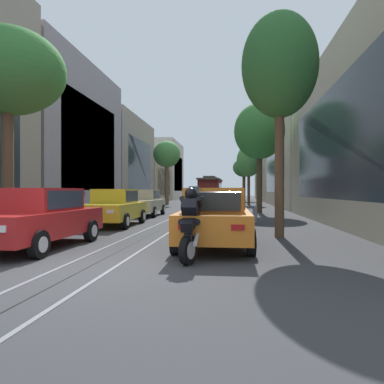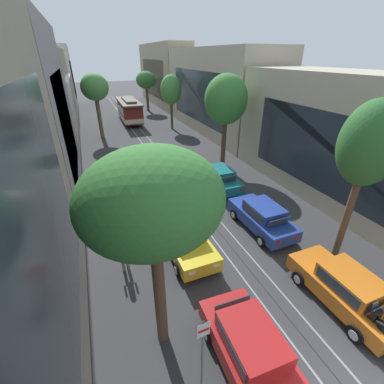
# 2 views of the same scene
# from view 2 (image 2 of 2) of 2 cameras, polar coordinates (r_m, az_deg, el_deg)

# --- Properties ---
(ground_plane) EXTENTS (160.00, 160.00, 0.00)m
(ground_plane) POSITION_cam_2_polar(r_m,az_deg,el_deg) (28.42, -9.07, 9.69)
(ground_plane) COLOR #38383A
(trolley_track_rails) EXTENTS (1.14, 71.22, 0.01)m
(trolley_track_rails) POSITION_cam_2_polar(r_m,az_deg,el_deg) (32.48, -10.88, 11.84)
(trolley_track_rails) COLOR gray
(trolley_track_rails) RESTS_ON ground
(building_facade_left) EXTENTS (5.33, 62.92, 10.93)m
(building_facade_left) POSITION_cam_2_polar(r_m,az_deg,el_deg) (29.30, -29.62, 16.94)
(building_facade_left) COLOR gray
(building_facade_left) RESTS_ON ground
(building_facade_right) EXTENTS (5.87, 62.92, 10.46)m
(building_facade_right) POSITION_cam_2_polar(r_m,az_deg,el_deg) (35.10, 4.46, 21.13)
(building_facade_right) COLOR #BCAD93
(building_facade_right) RESTS_ON ground
(parked_car_red_near_left) EXTENTS (2.08, 4.39, 1.58)m
(parked_car_red_near_left) POSITION_cam_2_polar(r_m,az_deg,el_deg) (9.33, 13.03, -30.89)
(parked_car_red_near_left) COLOR red
(parked_car_red_near_left) RESTS_ON ground
(parked_car_yellow_second_left) EXTENTS (2.05, 4.38, 1.58)m
(parked_car_yellow_second_left) POSITION_cam_2_polar(r_m,az_deg,el_deg) (12.84, -1.49, -10.03)
(parked_car_yellow_second_left) COLOR gold
(parked_car_yellow_second_left) RESTS_ON ground
(parked_car_beige_mid_left) EXTENTS (2.05, 4.38, 1.58)m
(parked_car_beige_mid_left) POSITION_cam_2_polar(r_m,az_deg,el_deg) (17.69, -8.94, 1.02)
(parked_car_beige_mid_left) COLOR #C1B28E
(parked_car_beige_mid_left) RESTS_ON ground
(parked_car_orange_near_right) EXTENTS (2.04, 4.38, 1.58)m
(parked_car_orange_near_right) POSITION_cam_2_polar(r_m,az_deg,el_deg) (12.09, 30.43, -17.63)
(parked_car_orange_near_right) COLOR orange
(parked_car_orange_near_right) RESTS_ON ground
(parked_car_blue_second_right) EXTENTS (2.05, 4.38, 1.58)m
(parked_car_blue_second_right) POSITION_cam_2_polar(r_m,az_deg,el_deg) (14.89, 14.99, -5.18)
(parked_car_blue_second_right) COLOR #233D93
(parked_car_blue_second_right) RESTS_ON ground
(parked_car_teal_mid_right) EXTENTS (2.00, 4.36, 1.58)m
(parked_car_teal_mid_right) POSITION_cam_2_polar(r_m,az_deg,el_deg) (18.95, 5.83, 3.11)
(parked_car_teal_mid_right) COLOR #196B70
(parked_car_teal_mid_right) RESTS_ON ground
(street_tree_kerb_left_near) EXTENTS (3.79, 3.28, 6.83)m
(street_tree_kerb_left_near) POSITION_cam_2_polar(r_m,az_deg,el_deg) (6.63, -8.66, -2.39)
(street_tree_kerb_left_near) COLOR brown
(street_tree_kerb_left_near) RESTS_ON ground
(street_tree_kerb_left_second) EXTENTS (2.95, 2.83, 6.95)m
(street_tree_kerb_left_second) POSITION_cam_2_polar(r_m,az_deg,el_deg) (32.33, -20.41, 20.41)
(street_tree_kerb_left_second) COLOR brown
(street_tree_kerb_left_second) RESTS_ON ground
(street_tree_kerb_right_near) EXTENTS (2.45, 2.26, 7.32)m
(street_tree_kerb_right_near) POSITION_cam_2_polar(r_m,az_deg,el_deg) (12.37, 34.27, 8.29)
(street_tree_kerb_right_near) COLOR brown
(street_tree_kerb_right_near) RESTS_ON ground
(street_tree_kerb_right_second) EXTENTS (3.40, 3.19, 7.46)m
(street_tree_kerb_right_second) POSITION_cam_2_polar(r_m,az_deg,el_deg) (21.67, 7.42, 19.18)
(street_tree_kerb_right_second) COLOR #4C3826
(street_tree_kerb_right_second) RESTS_ON ground
(street_tree_kerb_right_mid) EXTENTS (2.59, 2.38, 6.54)m
(street_tree_kerb_right_mid) POSITION_cam_2_polar(r_m,az_deg,el_deg) (34.66, -4.62, 21.22)
(street_tree_kerb_right_mid) COLOR #4C3826
(street_tree_kerb_right_mid) RESTS_ON ground
(street_tree_kerb_right_fourth) EXTENTS (3.23, 3.44, 6.31)m
(street_tree_kerb_right_fourth) POSITION_cam_2_polar(r_m,az_deg,el_deg) (47.46, -9.99, 22.83)
(street_tree_kerb_right_fourth) COLOR #4C3826
(street_tree_kerb_right_fourth) RESTS_ON ground
(cable_car_trolley) EXTENTS (2.70, 9.16, 3.28)m
(cable_car_trolley) POSITION_cam_2_polar(r_m,az_deg,el_deg) (39.32, -13.43, 16.82)
(cable_car_trolley) COLOR maroon
(cable_car_trolley) RESTS_ON ground
(pedestrian_on_left_pavement) EXTENTS (0.55, 0.38, 1.61)m
(pedestrian_on_left_pavement) POSITION_cam_2_polar(r_m,az_deg,el_deg) (12.14, -14.57, -13.05)
(pedestrian_on_left_pavement) COLOR slate
(pedestrian_on_left_pavement) RESTS_ON ground
(fire_hydrant) EXTENTS (0.40, 0.22, 0.84)m
(fire_hydrant) POSITION_cam_2_polar(r_m,az_deg,el_deg) (17.25, 15.32, -1.84)
(fire_hydrant) COLOR #B2B2B7
(fire_hydrant) RESTS_ON ground
(street_sign_post) EXTENTS (0.36, 0.07, 2.90)m
(street_sign_post) POSITION_cam_2_polar(r_m,az_deg,el_deg) (8.04, 2.32, -30.99)
(street_sign_post) COLOR slate
(street_sign_post) RESTS_ON ground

